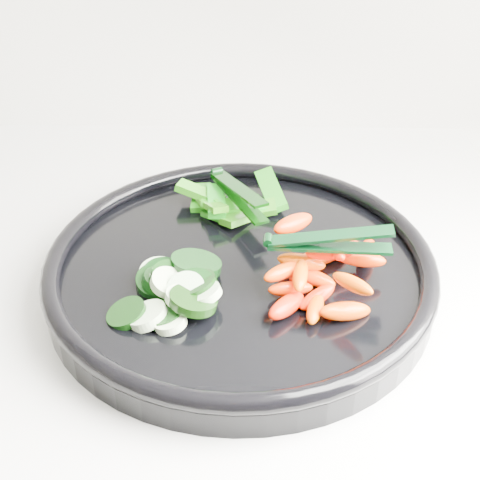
{
  "coord_description": "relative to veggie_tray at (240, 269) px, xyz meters",
  "views": [
    {
      "loc": [
        0.71,
        1.12,
        1.34
      ],
      "look_at": [
        0.7,
        1.64,
        0.99
      ],
      "focal_mm": 50.0,
      "sensor_mm": 36.0,
      "label": 1
    }
  ],
  "objects": [
    {
      "name": "pepper_pile",
      "position": [
        -0.01,
        0.1,
        0.01
      ],
      "size": [
        0.12,
        0.1,
        0.04
      ],
      "color": "#1E6109",
      "rests_on": "veggie_tray"
    },
    {
      "name": "tong_pepper",
      "position": [
        -0.01,
        0.1,
        0.03
      ],
      "size": [
        0.06,
        0.11,
        0.02
      ],
      "color": "black",
      "rests_on": "pepper_pile"
    },
    {
      "name": "veggie_tray",
      "position": [
        0.0,
        0.0,
        0.0
      ],
      "size": [
        0.49,
        0.49,
        0.04
      ],
      "color": "black",
      "rests_on": "counter"
    },
    {
      "name": "tong_carrot",
      "position": [
        0.08,
        -0.03,
        0.05
      ],
      "size": [
        0.11,
        0.02,
        0.02
      ],
      "color": "black",
      "rests_on": "carrot_pile"
    },
    {
      "name": "cucumber_pile",
      "position": [
        -0.06,
        -0.04,
        0.01
      ],
      "size": [
        0.11,
        0.12,
        0.04
      ],
      "color": "black",
      "rests_on": "veggie_tray"
    },
    {
      "name": "carrot_pile",
      "position": [
        0.07,
        -0.03,
        0.02
      ],
      "size": [
        0.12,
        0.14,
        0.05
      ],
      "color": "red",
      "rests_on": "veggie_tray"
    }
  ]
}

